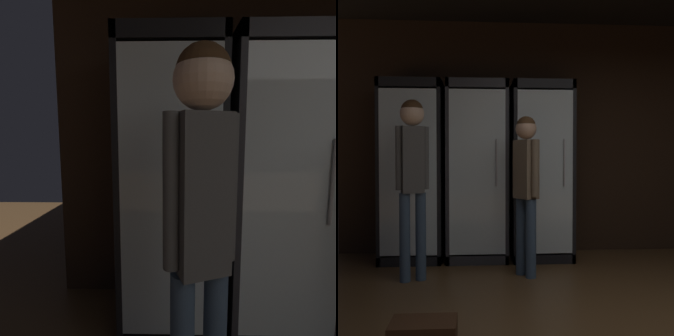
{
  "view_description": "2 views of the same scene",
  "coord_description": "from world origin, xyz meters",
  "views": [
    {
      "loc": [
        -2.04,
        0.93,
        1.35
      ],
      "look_at": [
        -2.07,
        2.39,
        1.18
      ],
      "focal_mm": 26.42,
      "sensor_mm": 36.0,
      "label": 1
    },
    {
      "loc": [
        -1.31,
        -1.96,
        1.16
      ],
      "look_at": [
        -1.01,
        2.61,
        1.04
      ],
      "focal_mm": 43.36,
      "sensor_mm": 36.0,
      "label": 2
    }
  ],
  "objects": [
    {
      "name": "cooler_far_left",
      "position": [
        -2.06,
        2.71,
        0.98
      ],
      "size": [
        0.68,
        0.65,
        2.0
      ],
      "color": "black",
      "rests_on": "ground"
    },
    {
      "name": "cooler_left",
      "position": [
        -1.33,
        2.71,
        0.97
      ],
      "size": [
        0.68,
        0.65,
        2.0
      ],
      "color": "#2B2B30",
      "rests_on": "ground"
    },
    {
      "name": "shopper_near",
      "position": [
        -1.93,
        1.87,
        1.09
      ],
      "size": [
        0.3,
        0.22,
        1.7
      ],
      "color": "#384C66",
      "rests_on": "ground"
    }
  ]
}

